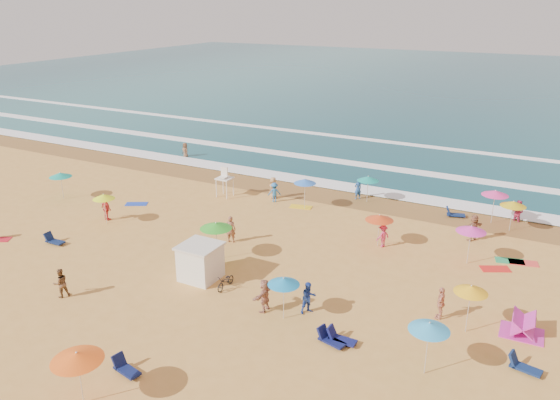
% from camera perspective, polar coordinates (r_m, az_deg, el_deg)
% --- Properties ---
extents(ground, '(220.00, 220.00, 0.00)m').
position_cam_1_polar(ground, '(34.49, -1.55, -5.95)').
color(ground, gold).
rests_on(ground, ground).
extents(ocean, '(220.00, 140.00, 0.18)m').
position_cam_1_polar(ocean, '(113.01, 20.23, 11.22)').
color(ocean, '#0C4756').
rests_on(ocean, ground).
extents(wet_sand, '(220.00, 220.00, 0.00)m').
position_cam_1_polar(wet_sand, '(44.93, 6.28, 0.30)').
color(wet_sand, olive).
rests_on(wet_sand, ground).
extents(surf_foam, '(200.00, 18.70, 0.05)m').
position_cam_1_polar(surf_foam, '(52.82, 9.87, 3.26)').
color(surf_foam, white).
rests_on(surf_foam, ground).
extents(cabana, '(2.00, 2.00, 2.00)m').
position_cam_1_polar(cabana, '(31.85, -8.31, -6.49)').
color(cabana, white).
rests_on(cabana, ground).
extents(cabana_roof, '(2.20, 2.20, 0.12)m').
position_cam_1_polar(cabana_roof, '(31.39, -8.41, -4.76)').
color(cabana_roof, silver).
rests_on(cabana_roof, cabana).
extents(bicycle, '(0.55, 1.58, 0.83)m').
position_cam_1_polar(bicycle, '(30.92, -5.69, -8.46)').
color(bicycle, black).
rests_on(bicycle, ground).
extents(lifeguard_stand, '(1.20, 1.20, 2.10)m').
position_cam_1_polar(lifeguard_stand, '(44.78, -5.79, 1.66)').
color(lifeguard_stand, white).
rests_on(lifeguard_stand, ground).
extents(beach_umbrellas, '(62.14, 29.39, 0.82)m').
position_cam_1_polar(beach_umbrellas, '(33.06, 0.30, -3.10)').
color(beach_umbrellas, blue).
rests_on(beach_umbrellas, ground).
extents(loungers, '(47.52, 26.12, 0.34)m').
position_cam_1_polar(loungers, '(27.96, 16.01, -13.18)').
color(loungers, '#0E1E4A').
rests_on(loungers, ground).
extents(towels, '(43.00, 20.51, 0.03)m').
position_cam_1_polar(towels, '(33.10, 1.70, -7.10)').
color(towels, red).
rests_on(towels, ground).
extents(beachgoers, '(37.37, 26.75, 2.09)m').
position_cam_1_polar(beachgoers, '(37.00, 3.57, -2.72)').
color(beachgoers, brown).
rests_on(beachgoers, ground).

